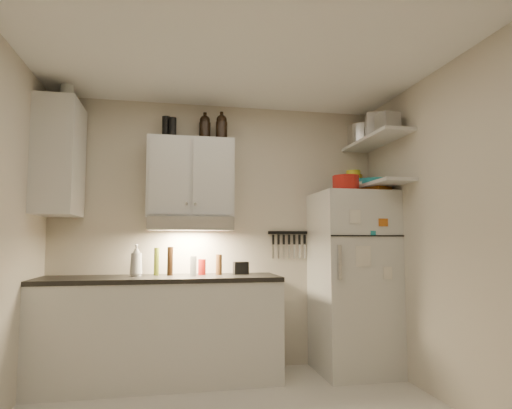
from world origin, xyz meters
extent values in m
cube|color=white|center=(0.00, 0.00, 2.61)|extent=(3.20, 3.00, 0.02)
cube|color=beige|center=(0.00, 1.51, 1.30)|extent=(3.20, 0.02, 2.60)
cube|color=beige|center=(1.61, 0.00, 1.30)|extent=(0.02, 3.00, 2.60)
cube|color=silver|center=(-0.55, 1.20, 0.44)|extent=(2.10, 0.60, 0.88)
cube|color=black|center=(-0.55, 1.20, 0.90)|extent=(2.10, 0.62, 0.04)
cube|color=silver|center=(-0.30, 1.33, 1.83)|extent=(0.80, 0.33, 0.75)
cube|color=silver|center=(-1.44, 1.20, 1.95)|extent=(0.33, 0.55, 1.00)
cube|color=silver|center=(-0.30, 1.27, 1.39)|extent=(0.76, 0.46, 0.12)
cube|color=silver|center=(1.25, 1.16, 0.85)|extent=(0.70, 0.68, 1.70)
cube|color=silver|center=(1.45, 1.02, 2.20)|extent=(0.30, 0.95, 0.03)
cube|color=silver|center=(1.45, 1.02, 1.76)|extent=(0.30, 0.95, 0.03)
cube|color=black|center=(0.70, 1.49, 1.32)|extent=(0.42, 0.02, 0.03)
cylinder|color=#AB1B13|center=(1.13, 1.01, 1.77)|extent=(0.30, 0.30, 0.14)
cube|color=#C56318|center=(1.44, 1.03, 1.74)|extent=(0.27, 0.29, 0.08)
cylinder|color=silver|center=(1.34, 1.13, 1.75)|extent=(0.07, 0.07, 0.11)
cylinder|color=silver|center=(1.50, 1.39, 2.33)|extent=(0.42, 0.42, 0.23)
cube|color=#AAAAAD|center=(1.44, 0.94, 2.32)|extent=(0.27, 0.26, 0.22)
cube|color=#AAAAAD|center=(1.43, 0.74, 2.30)|extent=(0.19, 0.19, 0.17)
cylinder|color=teal|center=(1.43, 1.37, 1.82)|extent=(0.24, 0.24, 0.09)
cylinder|color=orange|center=(1.40, 1.45, 1.90)|extent=(0.19, 0.19, 0.06)
cylinder|color=yellow|center=(1.40, 1.45, 1.95)|extent=(0.15, 0.15, 0.05)
cylinder|color=teal|center=(1.46, 1.10, 1.81)|extent=(0.33, 0.33, 0.06)
cylinder|color=black|center=(-0.47, 1.34, 2.30)|extent=(0.09, 0.09, 0.21)
cylinder|color=black|center=(-0.54, 1.39, 2.31)|extent=(0.10, 0.10, 0.23)
cylinder|color=silver|center=(-1.39, 1.18, 2.53)|extent=(0.13, 0.13, 0.15)
imported|color=silver|center=(-0.77, 1.25, 1.08)|extent=(0.14, 0.14, 0.32)
cylinder|color=brown|center=(-0.03, 1.29, 1.01)|extent=(0.07, 0.07, 0.19)
cylinder|color=#586619|center=(-0.60, 1.34, 1.05)|extent=(0.06, 0.06, 0.25)
cylinder|color=black|center=(-0.48, 1.29, 1.05)|extent=(0.06, 0.06, 0.26)
cylinder|color=silver|center=(-0.27, 1.23, 1.01)|extent=(0.08, 0.08, 0.18)
cylinder|color=#AB1B13|center=(-0.18, 1.32, 0.99)|extent=(0.09, 0.09, 0.15)
cube|color=black|center=(0.18, 1.32, 0.98)|extent=(0.14, 0.11, 0.12)
camera|label=1|loc=(-0.46, -2.73, 1.23)|focal=30.00mm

